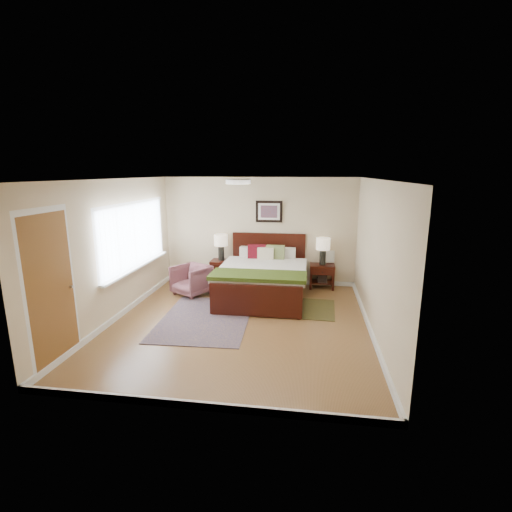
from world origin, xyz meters
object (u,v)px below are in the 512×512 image
(nightstand_left, at_px, (221,265))
(lamp_left, at_px, (221,243))
(armchair, at_px, (191,280))
(lamp_right, at_px, (323,246))
(nightstand_right, at_px, (322,274))
(rug_persian, at_px, (206,319))
(bed, at_px, (263,273))

(nightstand_left, distance_m, lamp_left, 0.54)
(lamp_left, relative_size, armchair, 0.86)
(armchair, bearing_deg, lamp_right, 46.78)
(nightstand_right, height_order, armchair, armchair)
(nightstand_right, height_order, rug_persian, nightstand_right)
(bed, xyz_separation_m, armchair, (-1.57, -0.00, -0.23))
(nightstand_left, xyz_separation_m, rug_persian, (0.22, -2.17, -0.45))
(bed, height_order, armchair, bed)
(lamp_left, xyz_separation_m, lamp_right, (2.36, 0.00, -0.02))
(bed, xyz_separation_m, rug_persian, (-0.89, -1.32, -0.54))
(nightstand_right, relative_size, lamp_right, 0.91)
(armchair, bearing_deg, rug_persian, -33.06)
(nightstand_left, distance_m, nightstand_right, 2.36)
(bed, xyz_separation_m, lamp_left, (-1.10, 0.86, 0.44))
(nightstand_right, relative_size, rug_persian, 0.25)
(lamp_right, bearing_deg, nightstand_right, -90.00)
(lamp_left, distance_m, armchair, 1.19)
(nightstand_left, relative_size, nightstand_right, 1.03)
(nightstand_right, xyz_separation_m, rug_persian, (-2.14, -2.17, -0.34))
(lamp_left, xyz_separation_m, rug_persian, (0.22, -2.19, -0.99))
(lamp_left, bearing_deg, armchair, -118.08)
(nightstand_right, distance_m, armchair, 2.95)
(nightstand_left, relative_size, rug_persian, 0.26)
(bed, height_order, lamp_right, bed)
(bed, relative_size, nightstand_left, 3.88)
(lamp_right, xyz_separation_m, armchair, (-2.82, -0.87, -0.65))
(nightstand_left, distance_m, lamp_right, 2.41)
(lamp_left, bearing_deg, nightstand_left, -90.00)
(nightstand_left, bearing_deg, nightstand_right, 0.20)
(rug_persian, bearing_deg, nightstand_left, 93.67)
(lamp_right, relative_size, rug_persian, 0.27)
(lamp_left, bearing_deg, nightstand_right, -0.29)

